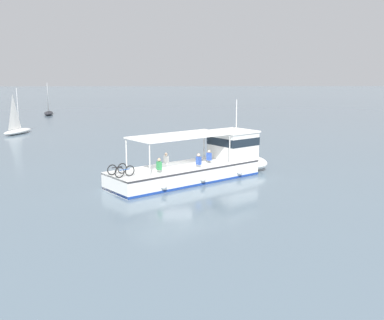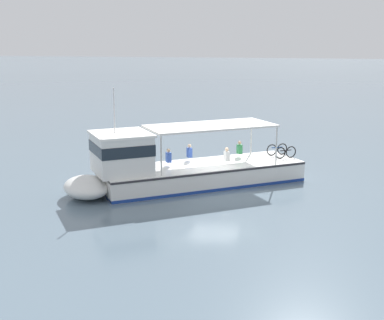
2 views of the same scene
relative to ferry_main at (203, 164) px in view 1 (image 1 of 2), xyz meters
The scene contains 4 objects.
ground_plane 2.34m from the ferry_main, 100.78° to the left, with size 400.00×400.00×0.00m, color slate.
ferry_main is the anchor object (origin of this frame).
sailboat_off_bow 53.49m from the ferry_main, 26.71° to the left, with size 4.98×2.31×5.40m.
sailboat_near_starboard 31.39m from the ferry_main, 41.74° to the left, with size 5.00×2.75×5.40m.
Camera 1 is at (-30.71, -0.47, 7.31)m, focal length 42.94 mm.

